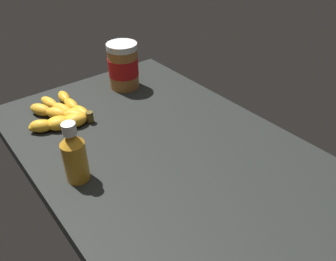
% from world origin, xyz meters
% --- Properties ---
extents(ground_plane, '(0.92, 0.61, 0.04)m').
position_xyz_m(ground_plane, '(0.00, 0.00, -0.02)').
color(ground_plane, black).
extents(banana_bunch, '(0.21, 0.17, 0.04)m').
position_xyz_m(banana_bunch, '(-0.27, -0.14, 0.02)').
color(banana_bunch, gold).
rests_on(banana_bunch, ground_plane).
extents(peanut_butter_jar, '(0.10, 0.10, 0.15)m').
position_xyz_m(peanut_butter_jar, '(-0.33, 0.10, 0.07)').
color(peanut_butter_jar, '#9E602D').
rests_on(peanut_butter_jar, ground_plane).
extents(honey_bottle, '(0.05, 0.05, 0.15)m').
position_xyz_m(honey_bottle, '(-0.02, -0.22, 0.07)').
color(honey_bottle, orange).
rests_on(honey_bottle, ground_plane).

